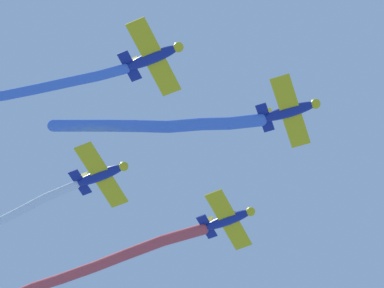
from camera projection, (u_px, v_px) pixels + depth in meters
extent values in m
ellipsoid|color=navy|center=(289.00, 112.00, 56.52)|extent=(4.30, 1.77, 0.86)
sphere|color=yellow|center=(316.00, 104.00, 56.15)|extent=(0.88, 0.88, 0.73)
ellipsoid|color=black|center=(295.00, 107.00, 56.69)|extent=(1.15, 0.79, 0.46)
cube|color=yellow|center=(291.00, 112.00, 56.39)|extent=(2.75, 6.30, 0.11)
cube|color=navy|center=(265.00, 118.00, 56.90)|extent=(1.31, 2.51, 0.10)
cube|color=yellow|center=(266.00, 114.00, 57.26)|extent=(0.96, 0.32, 1.19)
cylinder|color=#4C75DB|center=(245.00, 122.00, 57.11)|extent=(2.50, 1.18, 1.25)
cylinder|color=#4C75DB|center=(216.00, 124.00, 57.78)|extent=(2.49, 1.20, 1.62)
cylinder|color=#4C75DB|center=(185.00, 125.00, 58.45)|extent=(2.72, 1.11, 1.26)
cylinder|color=#4C75DB|center=(154.00, 126.00, 59.13)|extent=(2.61, 1.12, 1.68)
cylinder|color=#4C75DB|center=(124.00, 126.00, 59.77)|extent=(2.59, 1.02, 1.32)
cylinder|color=#4C75DB|center=(95.00, 126.00, 60.20)|extent=(2.36, 0.96, 1.32)
cylinder|color=#4C75DB|center=(67.00, 126.00, 60.56)|extent=(2.36, 1.06, 1.17)
sphere|color=#4C75DB|center=(261.00, 120.00, 56.86)|extent=(0.95, 0.95, 0.95)
sphere|color=#4C75DB|center=(230.00, 123.00, 57.37)|extent=(0.95, 0.95, 0.95)
sphere|color=#4C75DB|center=(202.00, 124.00, 58.20)|extent=(0.95, 0.95, 0.95)
sphere|color=#4C75DB|center=(168.00, 127.00, 58.70)|extent=(0.95, 0.95, 0.95)
sphere|color=#4C75DB|center=(140.00, 126.00, 59.55)|extent=(0.95, 0.95, 0.95)
sphere|color=#4C75DB|center=(109.00, 126.00, 59.98)|extent=(0.95, 0.95, 0.95)
sphere|color=#4C75DB|center=(81.00, 126.00, 60.43)|extent=(0.95, 0.95, 0.95)
sphere|color=#4C75DB|center=(53.00, 126.00, 60.69)|extent=(0.95, 0.95, 0.95)
ellipsoid|color=navy|center=(227.00, 220.00, 61.61)|extent=(4.27, 2.18, 0.86)
sphere|color=yellow|center=(251.00, 212.00, 61.14)|extent=(0.93, 0.93, 0.73)
ellipsoid|color=black|center=(233.00, 215.00, 61.76)|extent=(1.18, 0.89, 0.46)
cube|color=yellow|center=(229.00, 220.00, 61.48)|extent=(3.35, 6.27, 0.11)
cube|color=navy|center=(207.00, 227.00, 62.09)|extent=(1.54, 2.53, 0.10)
cube|color=yellow|center=(208.00, 223.00, 62.45)|extent=(0.94, 0.42, 1.19)
cylinder|color=#DB4C4C|center=(183.00, 235.00, 62.71)|extent=(3.83, 2.10, 1.42)
cylinder|color=#DB4C4C|center=(144.00, 248.00, 63.92)|extent=(3.67, 2.19, 1.16)
cylinder|color=#DB4C4C|center=(110.00, 261.00, 65.14)|extent=(3.55, 2.29, 1.35)
cylinder|color=#DB4C4C|center=(77.00, 273.00, 66.15)|extent=(3.25, 1.84, 0.94)
cylinder|color=#DB4C4C|center=(47.00, 283.00, 67.19)|extent=(3.39, 2.15, 1.57)
sphere|color=#DB4C4C|center=(203.00, 229.00, 62.07)|extent=(0.91, 0.91, 0.91)
sphere|color=#DB4C4C|center=(163.00, 241.00, 63.36)|extent=(0.91, 0.91, 0.91)
sphere|color=#DB4C4C|center=(126.00, 254.00, 64.48)|extent=(0.91, 0.91, 0.91)
sphere|color=#DB4C4C|center=(94.00, 267.00, 65.80)|extent=(0.91, 0.91, 0.91)
sphere|color=#DB4C4C|center=(62.00, 279.00, 66.50)|extent=(0.91, 0.91, 0.91)
sphere|color=#DB4C4C|center=(34.00, 288.00, 67.89)|extent=(0.91, 0.91, 0.91)
ellipsoid|color=navy|center=(152.00, 58.00, 54.42)|extent=(4.28, 2.09, 0.86)
sphere|color=yellow|center=(178.00, 47.00, 53.97)|extent=(0.92, 0.92, 0.73)
ellipsoid|color=black|center=(159.00, 53.00, 54.57)|extent=(1.18, 0.87, 0.46)
cube|color=yellow|center=(154.00, 58.00, 54.30)|extent=(3.22, 6.28, 0.11)
cube|color=navy|center=(130.00, 66.00, 54.88)|extent=(1.49, 2.53, 0.10)
cube|color=yellow|center=(131.00, 63.00, 55.24)|extent=(0.95, 0.40, 1.19)
cylinder|color=#4C75DB|center=(112.00, 72.00, 54.90)|extent=(2.08, 0.98, 0.93)
cylinder|color=#4C75DB|center=(85.00, 79.00, 55.27)|extent=(2.36, 1.15, 1.08)
cylinder|color=#4C75DB|center=(55.00, 85.00, 55.84)|extent=(2.67, 1.13, 0.90)
cylinder|color=#4C75DB|center=(21.00, 92.00, 56.27)|extent=(2.68, 1.04, 0.78)
sphere|color=#4C75DB|center=(125.00, 69.00, 54.86)|extent=(0.74, 0.74, 0.74)
sphere|color=#4C75DB|center=(99.00, 76.00, 54.95)|extent=(0.74, 0.74, 0.74)
sphere|color=#4C75DB|center=(71.00, 82.00, 55.59)|extent=(0.74, 0.74, 0.74)
sphere|color=#4C75DB|center=(38.00, 89.00, 56.10)|extent=(0.74, 0.74, 0.74)
sphere|color=#4C75DB|center=(4.00, 96.00, 56.45)|extent=(0.74, 0.74, 0.74)
ellipsoid|color=navy|center=(100.00, 175.00, 59.44)|extent=(4.27, 2.13, 0.86)
sphere|color=yellow|center=(124.00, 166.00, 58.98)|extent=(0.93, 0.93, 0.73)
ellipsoid|color=black|center=(107.00, 170.00, 59.58)|extent=(1.18, 0.87, 0.46)
cube|color=yellow|center=(102.00, 176.00, 59.31)|extent=(3.28, 6.27, 0.11)
cube|color=navy|center=(80.00, 182.00, 59.91)|extent=(1.51, 2.53, 0.10)
cube|color=yellow|center=(82.00, 179.00, 60.26)|extent=(0.95, 0.41, 1.19)
cylinder|color=white|center=(60.00, 191.00, 60.07)|extent=(2.80, 1.39, 0.90)
cylinder|color=white|center=(31.00, 205.00, 60.56)|extent=(2.78, 1.67, 0.84)
cylinder|color=white|center=(4.00, 219.00, 61.25)|extent=(2.56, 1.64, 0.73)
sphere|color=white|center=(76.00, 185.00, 59.88)|extent=(0.64, 0.64, 0.64)
sphere|color=white|center=(45.00, 198.00, 60.26)|extent=(0.64, 0.64, 0.64)
sphere|color=white|center=(16.00, 213.00, 60.85)|extent=(0.64, 0.64, 0.64)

